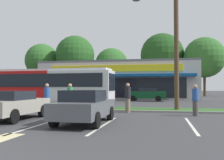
{
  "coord_description": "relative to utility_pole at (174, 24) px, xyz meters",
  "views": [
    {
      "loc": [
        5.15,
        -2.79,
        1.53
      ],
      "look_at": [
        0.83,
        18.1,
        2.18
      ],
      "focal_mm": 40.02,
      "sensor_mm": 36.0,
      "label": 1
    }
  ],
  "objects": [
    {
      "name": "grass_median",
      "position": [
        -5.85,
        0.17,
        -5.59
      ],
      "size": [
        56.0,
        2.2,
        0.12
      ],
      "primitive_type": "cube",
      "color": "#2D5B23",
      "rests_on": "ground_plane"
    },
    {
      "name": "curb_lip",
      "position": [
        -5.85,
        -1.05,
        -5.59
      ],
      "size": [
        56.0,
        0.24,
        0.12
      ],
      "primitive_type": "cube",
      "color": "gray",
      "rests_on": "ground_plane"
    },
    {
      "name": "parking_stripe_1",
      "position": [
        -5.68,
        -7.18,
        -5.64
      ],
      "size": [
        0.12,
        4.8,
        0.01
      ],
      "primitive_type": "cube",
      "color": "silver",
      "rests_on": "ground_plane"
    },
    {
      "name": "parking_stripe_2",
      "position": [
        -3.1,
        -6.65,
        -5.64
      ],
      "size": [
        0.12,
        4.8,
        0.01
      ],
      "primitive_type": "cube",
      "color": "silver",
      "rests_on": "ground_plane"
    },
    {
      "name": "parking_stripe_3",
      "position": [
        0.38,
        -5.93,
        -5.64
      ],
      "size": [
        0.12,
        4.8,
        0.01
      ],
      "primitive_type": "cube",
      "color": "silver",
      "rests_on": "ground_plane"
    },
    {
      "name": "lot_arrow",
      "position": [
        -5.52,
        -9.89,
        -5.64
      ],
      "size": [
        0.7,
        1.6,
        0.01
      ],
      "primitive_type": "cube",
      "color": "beige",
      "rests_on": "ground_plane"
    },
    {
      "name": "storefront_building",
      "position": [
        -7.23,
        23.01,
        -2.99
      ],
      "size": [
        22.42,
        15.03,
        5.31
      ],
      "color": "#BCB7AD",
      "rests_on": "ground_plane"
    },
    {
      "name": "tree_far_left",
      "position": [
        -25.54,
        31.27,
        1.53
      ],
      "size": [
        6.93,
        6.93,
        10.66
      ],
      "color": "#473323",
      "rests_on": "ground_plane"
    },
    {
      "name": "tree_left",
      "position": [
        -18.02,
        30.61,
        2.36
      ],
      "size": [
        7.76,
        7.76,
        11.9
      ],
      "color": "#473323",
      "rests_on": "ground_plane"
    },
    {
      "name": "tree_mid_left",
      "position": [
        -10.85,
        32.0,
        0.48
      ],
      "size": [
        6.53,
        6.53,
        9.4
      ],
      "color": "#473323",
      "rests_on": "ground_plane"
    },
    {
      "name": "tree_mid",
      "position": [
        -0.91,
        31.24,
        2.03
      ],
      "size": [
        8.14,
        8.14,
        11.76
      ],
      "color": "#473323",
      "rests_on": "ground_plane"
    },
    {
      "name": "tree_mid_right",
      "position": [
        6.34,
        29.31,
        1.14
      ],
      "size": [
        7.13,
        7.13,
        10.36
      ],
      "color": "#473323",
      "rests_on": "ground_plane"
    },
    {
      "name": "utility_pole",
      "position": [
        0.0,
        0.0,
        0.0
      ],
      "size": [
        3.03,
        2.4,
        10.59
      ],
      "color": "#4C3826",
      "rests_on": "ground_plane"
    },
    {
      "name": "city_bus",
      "position": [
        -11.45,
        5.26,
        -3.88
      ],
      "size": [
        12.62,
        2.96,
        3.25
      ],
      "rotation": [
        0.0,
        0.0,
        -0.03
      ],
      "color": "#B71414",
      "rests_on": "ground_plane"
    },
    {
      "name": "bus_stop_bench",
      "position": [
        -9.97,
        -2.0,
        -5.14
      ],
      "size": [
        1.6,
        0.45,
        0.95
      ],
      "rotation": [
        0.0,
        0.0,
        3.14
      ],
      "color": "brown",
      "rests_on": "ground_plane"
    },
    {
      "name": "car_0",
      "position": [
        -8.47,
        11.58,
        -4.88
      ],
      "size": [
        4.33,
        1.98,
        1.5
      ],
      "rotation": [
        0.0,
        0.0,
        3.14
      ],
      "color": "maroon",
      "rests_on": "ground_plane"
    },
    {
      "name": "car_1",
      "position": [
        -2.61,
        11.88,
        -4.86
      ],
      "size": [
        4.45,
        2.01,
        1.49
      ],
      "rotation": [
        0.0,
        0.0,
        3.14
      ],
      "color": "#0C3F1E",
      "rests_on": "ground_plane"
    },
    {
      "name": "car_3",
      "position": [
        -7.76,
        -5.94,
        -4.93
      ],
      "size": [
        1.99,
        4.16,
        1.37
      ],
      "rotation": [
        0.0,
        0.0,
        1.57
      ],
      "color": "#9E998C",
      "rests_on": "ground_plane"
    },
    {
      "name": "car_5",
      "position": [
        -4.0,
        -6.4,
        -4.91
      ],
      "size": [
        1.88,
        4.1,
        1.42
      ],
      "rotation": [
        0.0,
        0.0,
        1.57
      ],
      "color": "#515459",
      "rests_on": "ground_plane"
    },
    {
      "name": "pedestrian_near_bench",
      "position": [
        0.98,
        -2.49,
        -4.79
      ],
      "size": [
        0.34,
        0.34,
        1.7
      ],
      "rotation": [
        0.0,
        0.0,
        3.23
      ],
      "color": "#47423D",
      "rests_on": "ground_plane"
    },
    {
      "name": "pedestrian_by_pole",
      "position": [
        -2.84,
        -1.48,
        -4.74
      ],
      "size": [
        0.36,
        0.36,
        1.8
      ],
      "rotation": [
        0.0,
        0.0,
        5.97
      ],
      "color": "#726651",
      "rests_on": "ground_plane"
    },
    {
      "name": "pedestrian_mid",
      "position": [
        -7.83,
        -2.19,
        -4.75
      ],
      "size": [
        0.36,
        0.36,
        1.79
      ],
      "rotation": [
        0.0,
        0.0,
        5.16
      ],
      "color": "#1E2338",
      "rests_on": "ground_plane"
    },
    {
      "name": "pedestrian_far",
      "position": [
        -6.4,
        -1.96,
        -4.75
      ],
      "size": [
        0.36,
        0.36,
        1.78
      ],
      "rotation": [
        0.0,
        0.0,
        3.66
      ],
      "color": "#1E2338",
      "rests_on": "ground_plane"
    }
  ]
}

